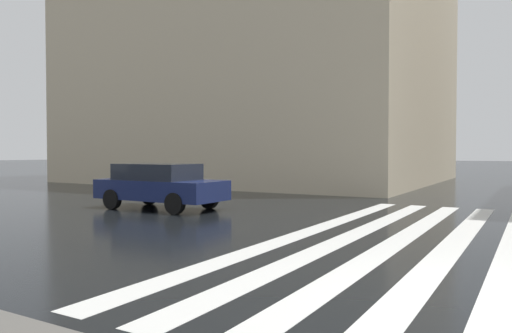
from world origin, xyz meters
The scene contains 4 objects.
ground_plane centered at (0.00, 0.00, 0.00)m, with size 220.00×220.00×0.00m, color black.
zebra_crossing centered at (4.00, 0.62, 0.00)m, with size 13.00×7.50×0.01m.
haussmann_block_mid centered at (21.42, 14.84, 10.46)m, with size 17.84×20.32×21.36m.
car_navy centered at (5.50, 9.92, 0.76)m, with size 1.85×4.10×1.41m.
Camera 1 is at (-5.86, -0.22, 1.75)m, focal length 33.66 mm.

